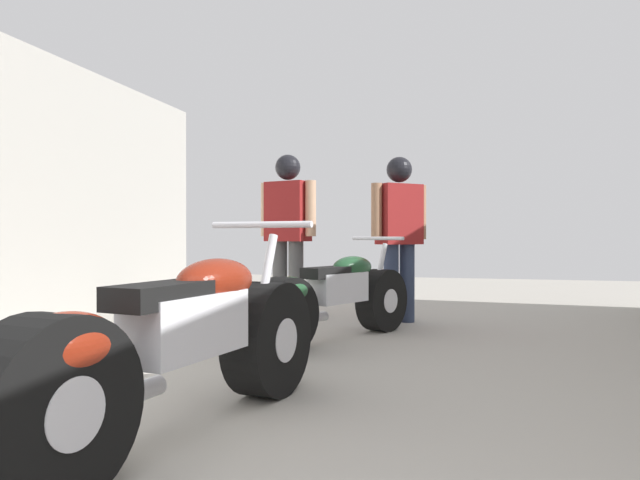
% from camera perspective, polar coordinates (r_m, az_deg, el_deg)
% --- Properties ---
extents(ground_plane, '(16.80, 16.80, 0.00)m').
position_cam_1_polar(ground_plane, '(4.17, 0.74, -11.82)').
color(ground_plane, '#A8A399').
extents(motorcycle_maroon_cruiser, '(0.71, 2.06, 0.96)m').
position_cam_1_polar(motorcycle_maroon_cruiser, '(2.61, -13.57, -10.34)').
color(motorcycle_maroon_cruiser, black).
rests_on(motorcycle_maroon_cruiser, ground_plane).
extents(motorcycle_black_naked, '(1.00, 1.77, 0.88)m').
position_cam_1_polar(motorcycle_black_naked, '(4.84, 1.53, -5.74)').
color(motorcycle_black_naked, black).
rests_on(motorcycle_black_naked, ground_plane).
extents(mechanic_in_blue, '(0.56, 0.52, 1.69)m').
position_cam_1_polar(mechanic_in_blue, '(5.91, 7.84, 1.64)').
color(mechanic_in_blue, '#2D3851').
rests_on(mechanic_in_blue, ground_plane).
extents(mechanic_with_helmet, '(0.69, 0.36, 1.75)m').
position_cam_1_polar(mechanic_with_helmet, '(6.14, -3.20, 1.94)').
color(mechanic_with_helmet, '#4C4C4C').
rests_on(mechanic_with_helmet, ground_plane).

